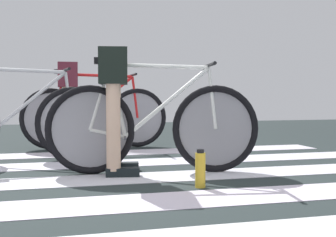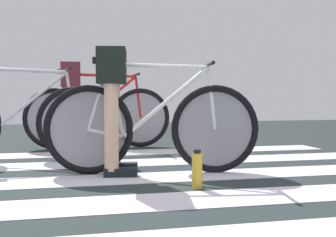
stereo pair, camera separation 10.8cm
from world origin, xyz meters
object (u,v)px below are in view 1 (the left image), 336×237
Objects in this scene: bicycle_1_of_3 at (153,126)px; cyclist_3_of_3 at (68,93)px; cyclist_1_of_3 at (114,93)px; water_bottle at (200,169)px; bicycle_3_of_3 at (95,116)px; bicycle_2_of_3 at (17,122)px.

cyclist_3_of_3 reaches higher than bicycle_1_of_3.
water_bottle is (0.50, -0.68, -0.52)m from cyclist_1_of_3.
cyclist_3_of_3 is 2.66m from water_bottle.
bicycle_2_of_3 is at bearing -130.42° from bicycle_3_of_3.
bicycle_2_of_3 is 1.10m from cyclist_3_of_3.
bicycle_1_of_3 is 0.99× the size of bicycle_3_of_3.
bicycle_2_of_3 is at bearing -117.63° from cyclist_3_of_3.
bicycle_3_of_3 is 2.54m from water_bottle.
cyclist_1_of_3 is 1.81m from bicycle_3_of_3.
cyclist_3_of_3 is at bearing 117.52° from bicycle_1_of_3.
water_bottle is (0.79, -2.48, -0.53)m from cyclist_3_of_3.
bicycle_3_of_3 is at bearing 108.46° from bicycle_1_of_3.
bicycle_1_of_3 is 0.99× the size of bicycle_2_of_3.
bicycle_3_of_3 is 6.59× the size of water_bottle.
cyclist_3_of_3 is at bearing 108.82° from cyclist_1_of_3.
water_bottle is at bearing -63.96° from bicycle_1_of_3.
bicycle_3_of_3 is at bearing 0.00° from cyclist_3_of_3.
cyclist_1_of_3 is at bearing -180.00° from bicycle_1_of_3.
bicycle_1_of_3 is 1.70× the size of cyclist_3_of_3.
bicycle_3_of_3 is (0.01, 1.79, -0.26)m from cyclist_1_of_3.
cyclist_3_of_3 is at bearing -180.00° from bicycle_3_of_3.
bicycle_1_of_3 is at bearing -45.29° from bicycle_2_of_3.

